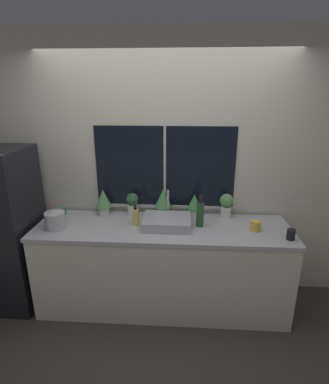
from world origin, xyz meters
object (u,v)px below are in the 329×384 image
(sink, at_px, (167,221))
(bottle_tall, at_px, (200,214))
(potted_plant_center, at_px, (163,200))
(potted_plant_left, at_px, (133,203))
(potted_plant_far_left, at_px, (103,200))
(mug_green, at_px, (63,211))
(mug_yellow, at_px, (255,226))
(mug_black, at_px, (291,234))
(refrigerator, at_px, (4,230))
(potted_plant_right, at_px, (194,205))
(potted_plant_far_right, at_px, (226,204))
(kettle, at_px, (55,220))
(soap_bottle, at_px, (135,217))

(sink, distance_m, bottle_tall, 0.33)
(potted_plant_center, bearing_deg, potted_plant_left, 180.00)
(potted_plant_far_left, relative_size, mug_green, 3.40)
(potted_plant_center, height_order, mug_yellow, potted_plant_center)
(mug_black, bearing_deg, mug_green, 169.21)
(bottle_tall, bearing_deg, potted_plant_center, 147.20)
(refrigerator, bearing_deg, bottle_tall, 1.84)
(potted_plant_center, bearing_deg, potted_plant_right, -0.00)
(refrigerator, distance_m, potted_plant_center, 1.62)
(potted_plant_right, relative_size, mug_yellow, 2.45)
(bottle_tall, bearing_deg, sink, -176.82)
(bottle_tall, height_order, mug_yellow, bottle_tall)
(potted_plant_left, bearing_deg, potted_plant_far_right, 0.00)
(refrigerator, relative_size, bottle_tall, 5.34)
(potted_plant_left, bearing_deg, potted_plant_right, -0.00)
(sink, relative_size, potted_plant_center, 1.55)
(potted_plant_center, bearing_deg, sink, -78.66)
(potted_plant_center, bearing_deg, potted_plant_far_right, 0.00)
(mug_black, bearing_deg, potted_plant_right, 150.83)
(potted_plant_far_left, bearing_deg, potted_plant_left, 0.00)
(sink, bearing_deg, potted_plant_left, 145.65)
(potted_plant_center, xyz_separation_m, mug_green, (-1.06, -0.04, -0.13))
(refrigerator, xyz_separation_m, potted_plant_far_right, (2.22, 0.30, 0.21))
(refrigerator, height_order, potted_plant_left, refrigerator)
(sink, height_order, bottle_tall, bottle_tall)
(potted_plant_center, bearing_deg, mug_green, -177.71)
(mug_yellow, bearing_deg, potted_plant_left, 165.80)
(mug_green, bearing_deg, sink, -10.78)
(bottle_tall, height_order, kettle, bottle_tall)
(refrigerator, xyz_separation_m, mug_yellow, (2.46, -0.00, 0.12))
(potted_plant_far_left, relative_size, mug_yellow, 2.76)
(refrigerator, relative_size, potted_plant_far_right, 6.47)
(potted_plant_far_left, relative_size, potted_plant_left, 1.13)
(refrigerator, relative_size, mug_green, 20.49)
(mug_yellow, bearing_deg, kettle, -177.92)
(soap_bottle, distance_m, mug_yellow, 1.14)
(mug_green, height_order, kettle, kettle)
(soap_bottle, height_order, mug_yellow, soap_bottle)
(potted_plant_left, bearing_deg, mug_black, -17.50)
(potted_plant_right, xyz_separation_m, bottle_tall, (0.05, -0.24, 0.00))
(potted_plant_far_right, height_order, bottle_tall, bottle_tall)
(soap_bottle, distance_m, mug_green, 0.84)
(sink, bearing_deg, kettle, -173.60)
(sink, xyz_separation_m, mug_black, (1.10, -0.21, 0.00))
(refrigerator, xyz_separation_m, mug_black, (2.73, -0.16, 0.12))
(potted_plant_center, distance_m, mug_green, 1.07)
(kettle, bearing_deg, potted_plant_left, 28.80)
(potted_plant_center, distance_m, soap_bottle, 0.37)
(potted_plant_center, height_order, potted_plant_right, potted_plant_center)
(potted_plant_far_left, xyz_separation_m, potted_plant_right, (0.95, -0.00, -0.03))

